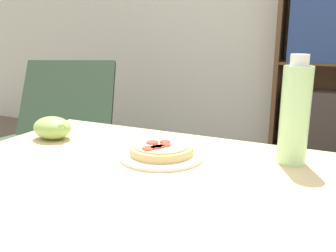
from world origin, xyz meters
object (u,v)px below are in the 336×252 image
Objects in this scene: pizza_on_plate at (161,151)px; bookshelf at (328,73)px; drink_bottle at (295,114)px; grape_bunch at (52,128)px; lounge_chair_near at (63,145)px.

bookshelf reaches higher than pizza_on_plate.
bookshelf is (0.33, 2.37, -0.01)m from pizza_on_plate.
pizza_on_plate is 0.34m from drink_bottle.
drink_bottle is at bearing 17.73° from pizza_on_plate.
drink_bottle is 0.16× the size of bookshelf.
pizza_on_plate is 0.37m from grape_bunch.
drink_bottle is 0.27× the size of lounge_chair_near.
drink_bottle reaches higher than lounge_chair_near.
drink_bottle is (0.68, 0.09, 0.09)m from grape_bunch.
lounge_chair_near is 2.15m from bookshelf.
grape_bunch is 0.69m from drink_bottle.
pizza_on_plate is 0.22× the size of lounge_chair_near.
grape_bunch is 0.46× the size of drink_bottle.
lounge_chair_near is at bearing 139.89° from pizza_on_plate.
grape_bunch is (-0.37, 0.01, 0.02)m from pizza_on_plate.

